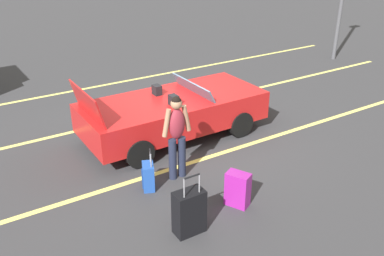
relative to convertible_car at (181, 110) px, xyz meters
name	(u,v)px	position (x,y,z in m)	size (l,w,h in m)	color
ground_plane	(174,136)	(-0.20, 0.00, -0.59)	(80.00, 80.00, 0.00)	#333335
lot_line_near	(204,159)	(-0.20, -1.26, -0.59)	(18.00, 0.12, 0.01)	#EAE066
lot_line_mid	(146,115)	(-0.20, 1.44, -0.59)	(18.00, 0.12, 0.01)	#EAE066
lot_line_far	(107,85)	(-0.20, 4.14, -0.59)	(18.00, 0.12, 0.01)	#EAE066
convertible_car	(181,110)	(0.00, 0.00, 0.00)	(4.16, 1.87, 1.53)	red
suitcase_large_black	(189,212)	(-1.68, -3.06, -0.22)	(0.48, 0.30, 1.07)	black
suitcase_medium_bright	(238,189)	(-0.60, -2.89, -0.28)	(0.39, 0.47, 0.62)	#991E8C
suitcase_small_carryon	(148,176)	(-1.67, -1.63, -0.34)	(0.32, 0.39, 0.78)	#1E479E
traveler_person	(177,133)	(-1.02, -1.57, 0.34)	(0.60, 0.22, 1.65)	#1E2338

